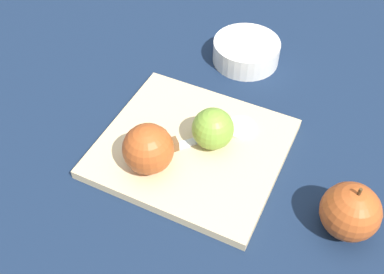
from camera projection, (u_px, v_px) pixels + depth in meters
The scene contains 8 objects.
ground_plane at pixel (192, 151), 0.80m from camera, with size 4.00×4.00×0.00m, color #14233D.
cutting_board at pixel (192, 148), 0.79m from camera, with size 0.36×0.34×0.02m.
apple_half_left at pixel (148, 149), 0.72m from camera, with size 0.08×0.08×0.08m.
apple_half_right at pixel (213, 129), 0.76m from camera, with size 0.07×0.07×0.07m.
knife at pixel (167, 147), 0.77m from camera, with size 0.10×0.14×0.02m.
apple_slice at pixel (241, 127), 0.81m from camera, with size 0.06×0.06×0.00m.
apple_whole at pixel (350, 212), 0.66m from camera, with size 0.09×0.09×0.10m.
bowl at pixel (246, 50), 0.95m from camera, with size 0.14×0.14×0.05m.
Camera 1 is at (0.31, -0.41, 0.61)m, focal length 42.00 mm.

